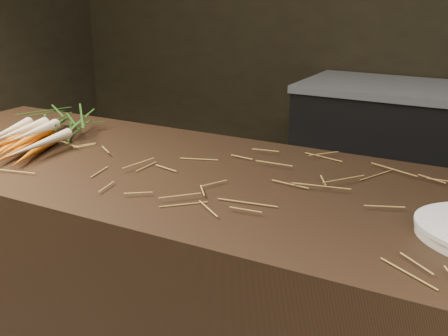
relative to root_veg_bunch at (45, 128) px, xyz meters
The scene contains 2 objects.
straw_bedding 0.73m from the root_veg_bunch, ahead, with size 1.40×0.60×0.02m, color olive, non-canonical shape.
root_veg_bunch is the anchor object (origin of this frame).
Camera 1 is at (0.51, -0.84, 1.36)m, focal length 45.00 mm.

